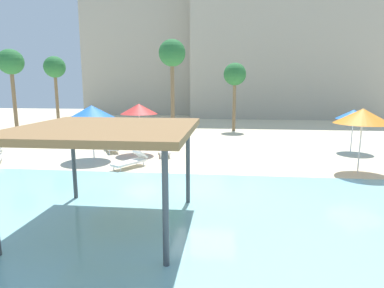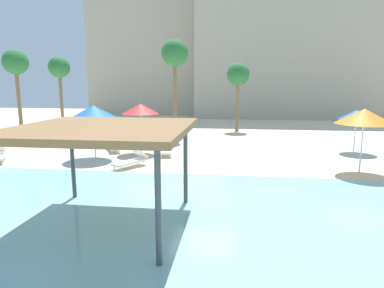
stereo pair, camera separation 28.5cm
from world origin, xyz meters
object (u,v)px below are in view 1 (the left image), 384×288
Objects in this scene: beach_umbrella_orange_1 at (363,116)px; lounge_chair_2 at (131,161)px; lounge_chair_0 at (111,146)px; palm_tree_3 at (235,76)px; palm_tree_0 at (55,69)px; beach_umbrella_blue_5 at (92,112)px; palm_tree_1 at (172,56)px; beach_umbrella_blue_0 at (354,114)px; shade_pavilion at (107,132)px; palm_tree_2 at (11,64)px; lounge_chair_1 at (165,149)px; beach_umbrella_red_4 at (139,109)px.

beach_umbrella_orange_1 is 1.50× the size of lounge_chair_2.
lounge_chair_0 is 13.08m from palm_tree_3.
lounge_chair_2 is at bearing -51.15° from palm_tree_0.
beach_umbrella_blue_5 is 0.41× the size of palm_tree_1.
palm_tree_1 is at bearing 66.25° from beach_umbrella_blue_5.
beach_umbrella_blue_0 is 1.28× the size of lounge_chair_0.
lounge_chair_2 is at bearing -110.77° from palm_tree_3.
palm_tree_0 reaches higher than lounge_chair_2.
beach_umbrella_orange_1 is 25.44m from palm_tree_0.
palm_tree_2 reaches higher than shade_pavilion.
lounge_chair_0 is at bearing 164.66° from beach_umbrella_orange_1.
palm_tree_2 is 1.14× the size of palm_tree_3.
palm_tree_2 is at bearing 179.02° from palm_tree_1.
lounge_chair_0 is 3.42m from lounge_chair_1.
beach_umbrella_red_4 is at bearing 100.34° from shade_pavilion.
shade_pavilion reaches higher than lounge_chair_0.
beach_umbrella_red_4 is at bearing -171.99° from beach_umbrella_blue_0.
palm_tree_3 is at bearing 47.48° from palm_tree_1.
palm_tree_3 is at bearing 128.47° from beach_umbrella_blue_0.
palm_tree_3 is at bearing 111.92° from beach_umbrella_orange_1.
palm_tree_1 is (-9.89, 8.41, 3.38)m from beach_umbrella_orange_1.
lounge_chair_1 is at bearing -24.13° from palm_tree_2.
palm_tree_3 reaches higher than beach_umbrella_orange_1.
beach_umbrella_orange_1 is 0.50× the size of palm_tree_3.
palm_tree_3 is at bearing 115.29° from lounge_chair_0.
beach_umbrella_blue_0 is 14.81m from beach_umbrella_blue_5.
lounge_chair_0 is 0.99× the size of lounge_chair_1.
lounge_chair_0 is (-12.81, 3.51, -2.24)m from beach_umbrella_orange_1.
beach_umbrella_blue_5 is 14.38m from palm_tree_3.
beach_umbrella_blue_0 is 0.44× the size of palm_tree_3.
lounge_chair_1 is at bearing -85.46° from palm_tree_1.
beach_umbrella_orange_1 is at bearing -68.08° from palm_tree_3.
lounge_chair_1 is at bearing 51.69° from lounge_chair_0.
lounge_chair_1 is 3.20m from lounge_chair_2.
shade_pavilion is 9.93m from beach_umbrella_red_4.
palm_tree_2 is (-22.28, 8.62, 2.91)m from beach_umbrella_orange_1.
palm_tree_3 is (-6.76, 8.50, 2.46)m from beach_umbrella_blue_0.
lounge_chair_2 is (-1.04, -3.03, 0.00)m from lounge_chair_1.
lounge_chair_1 is at bearing 91.73° from shade_pavilion.
beach_umbrella_blue_0 is 11.18m from lounge_chair_1.
palm_tree_0 is (-10.94, 13.59, 5.02)m from lounge_chair_2.
lounge_chair_2 is 0.33× the size of palm_tree_3.
palm_tree_3 is (4.52, 4.93, -1.25)m from palm_tree_1.
palm_tree_0 is (-12.27, 20.10, 2.68)m from shade_pavilion.
lounge_chair_1 is 0.31× the size of palm_tree_0.
palm_tree_3 is at bearing -0.33° from palm_tree_0.
palm_tree_2 is at bearing 154.02° from beach_umbrella_red_4.
palm_tree_0 is at bearing 121.39° from shade_pavilion.
shade_pavilion is 11.06m from lounge_chair_0.
lounge_chair_2 is 15.57m from palm_tree_2.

